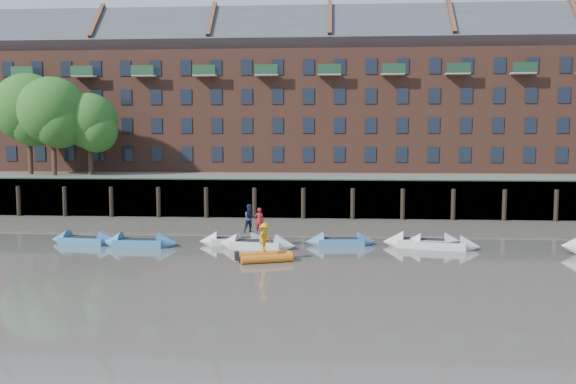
# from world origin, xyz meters

# --- Properties ---
(ground) EXTENTS (220.00, 220.00, 0.00)m
(ground) POSITION_xyz_m (0.00, 0.00, 0.00)
(ground) COLOR #5D5750
(ground) RESTS_ON ground
(foreshore) EXTENTS (110.00, 8.00, 0.50)m
(foreshore) POSITION_xyz_m (0.00, 18.00, 0.00)
(foreshore) COLOR #3D382F
(foreshore) RESTS_ON ground
(mud_band) EXTENTS (110.00, 1.60, 0.10)m
(mud_band) POSITION_xyz_m (0.00, 14.60, 0.00)
(mud_band) COLOR #4C4336
(mud_band) RESTS_ON ground
(river_wall) EXTENTS (110.00, 1.23, 3.30)m
(river_wall) POSITION_xyz_m (-0.00, 22.38, 1.59)
(river_wall) COLOR #2D2A26
(river_wall) RESTS_ON ground
(bank_terrace) EXTENTS (110.00, 28.00, 3.20)m
(bank_terrace) POSITION_xyz_m (0.00, 36.00, 1.60)
(bank_terrace) COLOR #5E594D
(bank_terrace) RESTS_ON ground
(apartment_terrace) EXTENTS (80.60, 15.56, 20.98)m
(apartment_terrace) POSITION_xyz_m (-0.00, 36.99, 12.82)
(apartment_terrace) COLOR brown
(apartment_terrace) RESTS_ON bank_terrace
(tree_cluster) EXTENTS (11.76, 7.74, 9.40)m
(tree_cluster) POSITION_xyz_m (-25.62, 27.35, 9.00)
(tree_cluster) COLOR #3A281C
(tree_cluster) RESTS_ON bank_terrace
(rowboat_0) EXTENTS (4.71, 1.92, 1.33)m
(rowboat_0) POSITION_xyz_m (-15.35, 9.77, 0.23)
(rowboat_0) COLOR teal
(rowboat_0) RESTS_ON ground
(rowboat_1) EXTENTS (4.78, 1.47, 1.38)m
(rowboat_1) POSITION_xyz_m (-11.57, 9.17, 0.24)
(rowboat_1) COLOR teal
(rowboat_1) RESTS_ON ground
(rowboat_2) EXTENTS (4.49, 1.95, 1.26)m
(rowboat_2) POSITION_xyz_m (-5.88, 10.36, 0.22)
(rowboat_2) COLOR silver
(rowboat_2) RESTS_ON ground
(rowboat_3) EXTENTS (4.97, 2.07, 1.40)m
(rowboat_3) POSITION_xyz_m (-4.25, 9.05, 0.25)
(rowboat_3) COLOR silver
(rowboat_3) RESTS_ON ground
(rowboat_4) EXTENTS (4.53, 1.75, 1.28)m
(rowboat_4) POSITION_xyz_m (0.87, 10.56, 0.23)
(rowboat_4) COLOR teal
(rowboat_4) RESTS_ON ground
(rowboat_5) EXTENTS (5.16, 2.12, 1.45)m
(rowboat_5) POSITION_xyz_m (5.99, 10.29, 0.26)
(rowboat_5) COLOR silver
(rowboat_5) RESTS_ON ground
(rowboat_6) EXTENTS (4.84, 2.23, 1.35)m
(rowboat_6) POSITION_xyz_m (6.91, 9.79, 0.24)
(rowboat_6) COLOR silver
(rowboat_6) RESTS_ON ground
(rib_tender) EXTENTS (3.19, 2.32, 0.54)m
(rib_tender) POSITION_xyz_m (-3.22, 5.46, 0.23)
(rib_tender) COLOR orange
(rib_tender) RESTS_ON ground
(person_rower_a) EXTENTS (0.59, 0.41, 1.57)m
(person_rower_a) POSITION_xyz_m (-4.09, 9.08, 1.73)
(person_rower_a) COLOR maroon
(person_rower_a) RESTS_ON rowboat_3
(person_rower_b) EXTENTS (1.08, 1.01, 1.76)m
(person_rower_b) POSITION_xyz_m (-4.67, 9.18, 1.82)
(person_rower_b) COLOR #19233F
(person_rower_b) RESTS_ON rowboat_3
(person_rib_crew) EXTENTS (0.99, 1.21, 1.63)m
(person_rib_crew) POSITION_xyz_m (-3.36, 5.33, 1.32)
(person_rib_crew) COLOR orange
(person_rib_crew) RESTS_ON rib_tender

